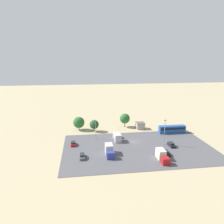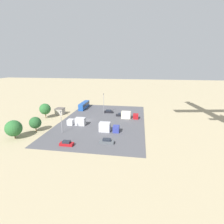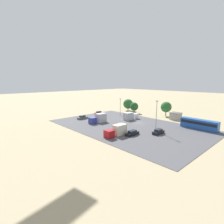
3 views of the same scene
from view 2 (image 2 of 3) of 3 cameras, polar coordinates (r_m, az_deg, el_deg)
ground_plane at (r=76.57m, az=-7.78°, el=-2.70°), size 400.00×400.00×0.00m
parking_lot_surface at (r=74.98m, az=-2.98°, el=-2.95°), size 55.79×34.92×0.08m
shed_building at (r=87.93m, az=-16.60°, el=0.25°), size 4.02×3.94×3.04m
bus at (r=96.15m, az=-9.11°, el=2.23°), size 11.96×2.57×3.34m
parked_car_0 at (r=55.06m, az=-14.62°, el=-9.92°), size 1.76×4.10×1.47m
parked_car_1 at (r=81.41m, az=3.01°, el=-0.95°), size 1.72×4.78×1.43m
parked_car_2 at (r=86.85m, az=-1.12°, el=0.17°), size 1.74×4.41×1.53m
parked_car_3 at (r=54.68m, az=-1.72°, el=-9.54°), size 1.72×4.44×1.51m
parked_truck_0 at (r=63.06m, az=-1.34°, el=-5.09°), size 2.56×7.24×3.39m
parked_truck_1 at (r=78.09m, az=5.47°, el=-1.08°), size 2.40×7.49×3.15m
parked_truck_2 at (r=70.99m, az=-11.17°, el=-3.11°), size 2.50×7.18×3.03m
tree_near_shed at (r=83.20m, az=-21.02°, el=0.91°), size 4.88×4.88×6.68m
tree_apron_mid at (r=65.14m, az=-29.45°, el=-4.65°), size 5.28×5.28×6.27m
tree_apron_far at (r=68.70m, az=-23.77°, el=-3.22°), size 4.22×4.22×5.42m
light_pole_lot_centre at (r=63.56m, az=-16.22°, el=-2.86°), size 0.90×0.28×7.91m
light_pole_lot_edge at (r=83.92m, az=-2.72°, el=2.97°), size 0.90×0.28×9.95m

